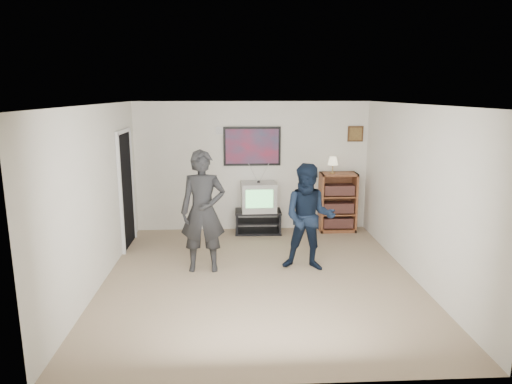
{
  "coord_description": "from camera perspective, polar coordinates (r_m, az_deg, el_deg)",
  "views": [
    {
      "loc": [
        -0.38,
        -6.24,
        2.66
      ],
      "look_at": [
        -0.02,
        0.65,
        1.15
      ],
      "focal_mm": 32.0,
      "sensor_mm": 36.0,
      "label": 1
    }
  ],
  "objects": [
    {
      "name": "bookshelf",
      "position": [
        9.01,
        10.16,
        -1.24
      ],
      "size": [
        0.7,
        0.4,
        1.15
      ],
      "primitive_type": null,
      "color": "brown",
      "rests_on": "room_shell"
    },
    {
      "name": "small_picture",
      "position": [
        9.08,
        12.32,
        7.12
      ],
      "size": [
        0.3,
        0.03,
        0.3
      ],
      "primitive_type": "cube",
      "color": "#412C14",
      "rests_on": "room_shell"
    },
    {
      "name": "doorway",
      "position": [
        8.23,
        -15.95,
        0.22
      ],
      "size": [
        0.03,
        0.85,
        2.0
      ],
      "primitive_type": "cube",
      "color": "black",
      "rests_on": "room_shell"
    },
    {
      "name": "crt_television",
      "position": [
        8.71,
        0.32,
        -0.58
      ],
      "size": [
        0.67,
        0.57,
        0.55
      ],
      "primitive_type": null,
      "rotation": [
        0.0,
        0.0,
        0.03
      ],
      "color": "#AEAEA8",
      "rests_on": "media_stand"
    },
    {
      "name": "air_vent",
      "position": [
        8.75,
        -4.13,
        7.65
      ],
      "size": [
        0.28,
        0.02,
        0.14
      ],
      "primitive_type": "cube",
      "color": "white",
      "rests_on": "room_shell"
    },
    {
      "name": "controller_right",
      "position": [
        7.09,
        6.51,
        -0.28
      ],
      "size": [
        0.07,
        0.13,
        0.04
      ],
      "primitive_type": "cube",
      "rotation": [
        0.0,
        0.0,
        0.28
      ],
      "color": "white",
      "rests_on": "person_short"
    },
    {
      "name": "person_short",
      "position": [
        6.92,
        6.63,
        -3.19
      ],
      "size": [
        0.91,
        0.77,
        1.64
      ],
      "primitive_type": "imported",
      "rotation": [
        0.0,
        0.0,
        -0.21
      ],
      "color": "black",
      "rests_on": "room_shell"
    },
    {
      "name": "controller_left",
      "position": [
        6.96,
        -6.12,
        0.54
      ],
      "size": [
        0.06,
        0.12,
        0.03
      ],
      "primitive_type": "cube",
      "rotation": [
        0.0,
        0.0,
        -0.29
      ],
      "color": "white",
      "rests_on": "person_tall"
    },
    {
      "name": "media_stand",
      "position": [
        8.83,
        0.26,
        -3.71
      ],
      "size": [
        0.89,
        0.5,
        0.44
      ],
      "rotation": [
        0.0,
        0.0,
        -0.02
      ],
      "color": "black",
      "rests_on": "room_shell"
    },
    {
      "name": "table_lamp",
      "position": [
        8.8,
        9.58,
        3.33
      ],
      "size": [
        0.2,
        0.2,
        0.32
      ],
      "primitive_type": null,
      "color": "#FFF0C1",
      "rests_on": "bookshelf"
    },
    {
      "name": "room_shell",
      "position": [
        6.75,
        0.3,
        0.28
      ],
      "size": [
        4.51,
        5.0,
        2.51
      ],
      "color": "#765E4A",
      "rests_on": "ground"
    },
    {
      "name": "poster",
      "position": [
        8.79,
        -0.49,
        5.73
      ],
      "size": [
        1.1,
        0.03,
        0.75
      ],
      "primitive_type": "cube",
      "color": "black",
      "rests_on": "room_shell"
    },
    {
      "name": "person_tall",
      "position": [
        6.86,
        -6.64,
        -2.43
      ],
      "size": [
        0.67,
        0.44,
        1.84
      ],
      "primitive_type": "imported",
      "rotation": [
        0.0,
        0.0,
        -0.0
      ],
      "color": "black",
      "rests_on": "room_shell"
    }
  ]
}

